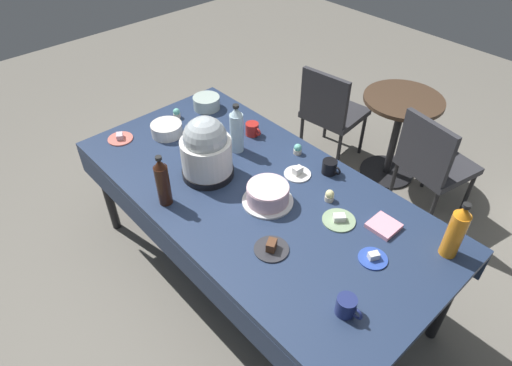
{
  "coord_description": "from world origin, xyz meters",
  "views": [
    {
      "loc": [
        1.37,
        -1.24,
        2.38
      ],
      "look_at": [
        0.0,
        0.0,
        0.8
      ],
      "focal_mm": 30.96,
      "sensor_mm": 36.0,
      "label": 1
    }
  ],
  "objects_px": {
    "coffee_mug_red": "(252,129)",
    "maroon_chair_right": "(433,161)",
    "cupcake_cocoa": "(298,149)",
    "soda_bottle_orange_juice": "(456,231)",
    "slow_cooker": "(206,150)",
    "maroon_chair_left": "(331,110)",
    "dessert_plate_coral": "(120,138)",
    "coffee_mug_black": "(330,167)",
    "dessert_plate_cobalt": "(373,258)",
    "potluck_table": "(256,198)",
    "dessert_plate_white": "(298,173)",
    "glass_salad_bowl": "(207,103)",
    "coffee_mug_navy": "(347,306)",
    "soda_bottle_water": "(237,130)",
    "dessert_plate_charcoal": "(271,248)",
    "cupcake_lemon": "(330,196)",
    "round_cafe_table": "(398,123)",
    "frosted_layer_cake": "(268,195)",
    "ceramic_snack_bowl": "(167,129)",
    "soda_bottle_cola": "(163,182)",
    "cupcake_rose": "(209,131)",
    "dessert_plate_sage": "(339,220)",
    "cupcake_mint": "(177,113)"
  },
  "relations": [
    {
      "from": "frosted_layer_cake",
      "to": "dessert_plate_cobalt",
      "type": "distance_m",
      "value": 0.63
    },
    {
      "from": "maroon_chair_left",
      "to": "ceramic_snack_bowl",
      "type": "bearing_deg",
      "value": -100.36
    },
    {
      "from": "cupcake_rose",
      "to": "coffee_mug_black",
      "type": "bearing_deg",
      "value": 20.12
    },
    {
      "from": "cupcake_rose",
      "to": "soda_bottle_water",
      "type": "xyz_separation_m",
      "value": [
        0.24,
        0.03,
        0.12
      ]
    },
    {
      "from": "coffee_mug_black",
      "to": "maroon_chair_left",
      "type": "bearing_deg",
      "value": 128.55
    },
    {
      "from": "maroon_chair_left",
      "to": "cupcake_rose",
      "type": "bearing_deg",
      "value": -92.78
    },
    {
      "from": "maroon_chair_left",
      "to": "round_cafe_table",
      "type": "height_order",
      "value": "maroon_chair_left"
    },
    {
      "from": "dessert_plate_coral",
      "to": "coffee_mug_black",
      "type": "distance_m",
      "value": 1.34
    },
    {
      "from": "coffee_mug_navy",
      "to": "soda_bottle_water",
      "type": "bearing_deg",
      "value": 160.88
    },
    {
      "from": "ceramic_snack_bowl",
      "to": "maroon_chair_left",
      "type": "height_order",
      "value": "maroon_chair_left"
    },
    {
      "from": "potluck_table",
      "to": "soda_bottle_orange_juice",
      "type": "relative_size",
      "value": 6.91
    },
    {
      "from": "dessert_plate_white",
      "to": "maroon_chair_left",
      "type": "height_order",
      "value": "maroon_chair_left"
    },
    {
      "from": "coffee_mug_navy",
      "to": "dessert_plate_coral",
      "type": "bearing_deg",
      "value": -177.76
    },
    {
      "from": "ceramic_snack_bowl",
      "to": "glass_salad_bowl",
      "type": "bearing_deg",
      "value": 103.08
    },
    {
      "from": "frosted_layer_cake",
      "to": "cupcake_cocoa",
      "type": "relative_size",
      "value": 4.12
    },
    {
      "from": "dessert_plate_coral",
      "to": "cupcake_lemon",
      "type": "height_order",
      "value": "cupcake_lemon"
    },
    {
      "from": "round_cafe_table",
      "to": "frosted_layer_cake",
      "type": "bearing_deg",
      "value": -83.95
    },
    {
      "from": "cupcake_rose",
      "to": "coffee_mug_navy",
      "type": "bearing_deg",
      "value": -14.9
    },
    {
      "from": "cupcake_lemon",
      "to": "soda_bottle_water",
      "type": "relative_size",
      "value": 0.21
    },
    {
      "from": "soda_bottle_orange_juice",
      "to": "coffee_mug_navy",
      "type": "relative_size",
      "value": 2.5
    },
    {
      "from": "dessert_plate_coral",
      "to": "cupcake_cocoa",
      "type": "distance_m",
      "value": 1.14
    },
    {
      "from": "dessert_plate_white",
      "to": "cupcake_cocoa",
      "type": "bearing_deg",
      "value": 133.77
    },
    {
      "from": "dessert_plate_cobalt",
      "to": "coffee_mug_navy",
      "type": "relative_size",
      "value": 1.1
    },
    {
      "from": "cupcake_mint",
      "to": "soda_bottle_orange_juice",
      "type": "bearing_deg",
      "value": 8.13
    },
    {
      "from": "slow_cooker",
      "to": "frosted_layer_cake",
      "type": "bearing_deg",
      "value": 13.11
    },
    {
      "from": "glass_salad_bowl",
      "to": "frosted_layer_cake",
      "type": "bearing_deg",
      "value": -19.37
    },
    {
      "from": "potluck_table",
      "to": "soda_bottle_water",
      "type": "relative_size",
      "value": 6.89
    },
    {
      "from": "coffee_mug_red",
      "to": "maroon_chair_right",
      "type": "relative_size",
      "value": 0.15
    },
    {
      "from": "soda_bottle_cola",
      "to": "maroon_chair_right",
      "type": "height_order",
      "value": "soda_bottle_cola"
    },
    {
      "from": "soda_bottle_cola",
      "to": "maroon_chair_right",
      "type": "distance_m",
      "value": 1.9
    },
    {
      "from": "dessert_plate_charcoal",
      "to": "cupcake_lemon",
      "type": "xyz_separation_m",
      "value": [
        -0.04,
        0.48,
        0.02
      ]
    },
    {
      "from": "cupcake_lemon",
      "to": "dessert_plate_white",
      "type": "bearing_deg",
      "value": 173.35
    },
    {
      "from": "glass_salad_bowl",
      "to": "dessert_plate_sage",
      "type": "bearing_deg",
      "value": -7.5
    },
    {
      "from": "dessert_plate_cobalt",
      "to": "coffee_mug_red",
      "type": "height_order",
      "value": "coffee_mug_red"
    },
    {
      "from": "cupcake_cocoa",
      "to": "soda_bottle_orange_juice",
      "type": "xyz_separation_m",
      "value": [
        1.03,
        -0.04,
        0.12
      ]
    },
    {
      "from": "glass_salad_bowl",
      "to": "coffee_mug_red",
      "type": "distance_m",
      "value": 0.46
    },
    {
      "from": "slow_cooker",
      "to": "maroon_chair_left",
      "type": "distance_m",
      "value": 1.51
    },
    {
      "from": "dessert_plate_coral",
      "to": "coffee_mug_black",
      "type": "relative_size",
      "value": 1.27
    },
    {
      "from": "dessert_plate_white",
      "to": "maroon_chair_right",
      "type": "relative_size",
      "value": 0.18
    },
    {
      "from": "maroon_chair_right",
      "to": "dessert_plate_sage",
      "type": "bearing_deg",
      "value": -86.06
    },
    {
      "from": "cupcake_cocoa",
      "to": "dessert_plate_charcoal",
      "type": "bearing_deg",
      "value": -55.3
    },
    {
      "from": "soda_bottle_water",
      "to": "maroon_chair_right",
      "type": "relative_size",
      "value": 0.38
    },
    {
      "from": "coffee_mug_black",
      "to": "round_cafe_table",
      "type": "distance_m",
      "value": 1.18
    },
    {
      "from": "frosted_layer_cake",
      "to": "dessert_plate_coral",
      "type": "bearing_deg",
      "value": -164.45
    },
    {
      "from": "potluck_table",
      "to": "maroon_chair_left",
      "type": "xyz_separation_m",
      "value": [
        -0.54,
        1.32,
        -0.2
      ]
    },
    {
      "from": "coffee_mug_navy",
      "to": "coffee_mug_red",
      "type": "distance_m",
      "value": 1.39
    },
    {
      "from": "soda_bottle_orange_juice",
      "to": "maroon_chair_right",
      "type": "distance_m",
      "value": 1.17
    },
    {
      "from": "dessert_plate_white",
      "to": "cupcake_lemon",
      "type": "relative_size",
      "value": 2.33
    },
    {
      "from": "dessert_plate_coral",
      "to": "cupcake_mint",
      "type": "height_order",
      "value": "cupcake_mint"
    },
    {
      "from": "cupcake_rose",
      "to": "maroon_chair_right",
      "type": "distance_m",
      "value": 1.56
    }
  ]
}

